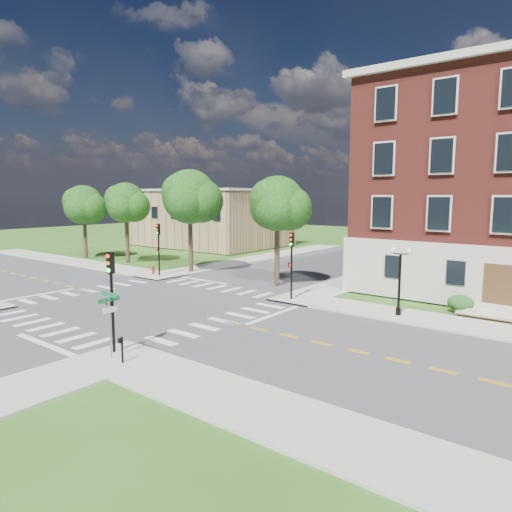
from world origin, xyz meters
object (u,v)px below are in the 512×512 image
Objects in this scene: traffic_signal_ne at (291,257)px; street_sign_pole at (110,312)px; traffic_signal_se at (111,289)px; twin_lamp_west at (400,277)px; traffic_signal_nw at (158,243)px; fire_hydrant at (153,270)px; push_button_post at (122,348)px.

street_sign_pole is (0.23, -15.15, -0.88)m from traffic_signal_ne.
traffic_signal_se is 1.00× the size of traffic_signal_ne.
traffic_signal_se is 17.06m from twin_lamp_west.
twin_lamp_west is 17.27m from street_sign_pole.
traffic_signal_nw reaches higher than twin_lamp_west.
traffic_signal_nw is at bearing 134.25° from street_sign_pole.
traffic_signal_ne is 15.13m from traffic_signal_nw.
street_sign_pole is 23.02m from fire_hydrant.
traffic_signal_ne is 4.00× the size of push_button_post.
twin_lamp_west reaches higher than push_button_post.
push_button_post is (-6.66, -15.58, -1.73)m from twin_lamp_west.
traffic_signal_nw is 1.55× the size of street_sign_pole.
traffic_signal_ne is 1.00× the size of traffic_signal_nw.
traffic_signal_nw is (-14.66, 15.15, 0.00)m from traffic_signal_se.
twin_lamp_west is at bearing 2.98° from traffic_signal_ne.
traffic_signal_nw is 4.00× the size of push_button_post.
traffic_signal_nw is 2.96m from fire_hydrant.
fire_hydrant is (-16.48, 15.97, -1.84)m from street_sign_pole.
street_sign_pole is 1.73m from push_button_post.
traffic_signal_se reaches higher than fire_hydrant.
traffic_signal_se is 1.55× the size of street_sign_pole.
traffic_signal_ne is at bearing -2.26° from traffic_signal_nw.
traffic_signal_se is 1.26m from street_sign_pole.
push_button_post is at bearing -22.31° from traffic_signal_se.
push_button_post is at bearing -113.14° from twin_lamp_west.
fire_hydrant is (-16.25, 0.82, -2.72)m from traffic_signal_ne.
traffic_signal_ne is 1.13× the size of twin_lamp_west.
traffic_signal_ne is at bearing -177.02° from twin_lamp_west.
traffic_signal_nw reaches higher than street_sign_pole.
traffic_signal_se is at bearing 138.77° from street_sign_pole.
traffic_signal_ne reaches higher than street_sign_pole.
traffic_signal_nw is at bearing 135.73° from push_button_post.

